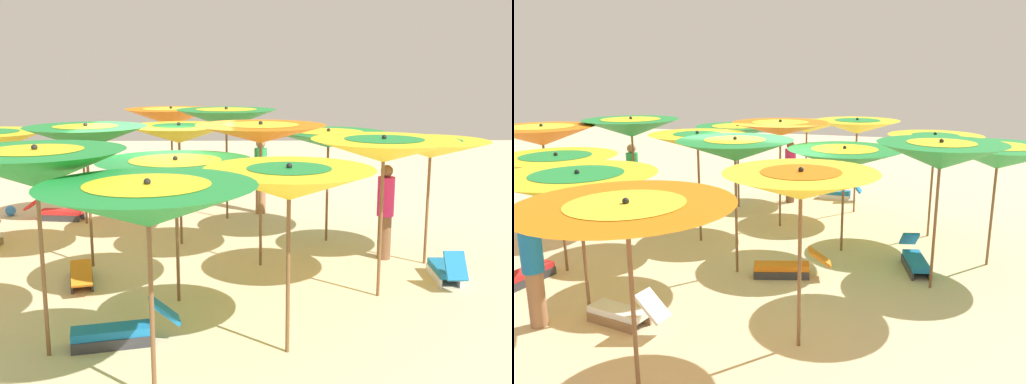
{
  "view_description": "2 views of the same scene",
  "coord_description": "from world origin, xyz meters",
  "views": [
    {
      "loc": [
        -1.45,
        10.16,
        3.37
      ],
      "look_at": [
        -1.66,
        -1.6,
        1.0
      ],
      "focal_mm": 43.02,
      "sensor_mm": 36.0,
      "label": 1
    },
    {
      "loc": [
        9.33,
        3.03,
        3.6
      ],
      "look_at": [
        -1.07,
        -0.14,
        0.97
      ],
      "focal_mm": 35.51,
      "sensor_mm": 36.0,
      "label": 2
    }
  ],
  "objects": [
    {
      "name": "beach_umbrella_10",
      "position": [
        1.21,
        -0.07,
        2.25
      ],
      "size": [
        2.04,
        2.04,
        2.49
      ],
      "color": "brown",
      "rests_on": "ground"
    },
    {
      "name": "beach_umbrella_15",
      "position": [
        5.09,
        0.24,
        2.14
      ],
      "size": [
        2.24,
        2.24,
        2.37
      ],
      "color": "brown",
      "rests_on": "ground"
    },
    {
      "name": "beach_umbrella_12",
      "position": [
        -0.5,
        4.34,
        2.07
      ],
      "size": [
        2.16,
        2.16,
        2.34
      ],
      "color": "brown",
      "rests_on": "ground"
    },
    {
      "name": "beach_umbrella_6",
      "position": [
        -0.19,
        -1.44,
        2.15
      ],
      "size": [
        2.01,
        2.01,
        2.38
      ],
      "color": "brown",
      "rests_on": "ground"
    },
    {
      "name": "lounger_0",
      "position": [
        2.81,
        -3.41,
        0.19
      ],
      "size": [
        1.35,
        0.48,
        0.53
      ],
      "rotation": [
        0.0,
        0.0,
        9.29
      ],
      "color": "#333338",
      "rests_on": "ground"
    },
    {
      "name": "beach_umbrella_9",
      "position": [
        -0.46,
        1.57,
        1.91
      ],
      "size": [
        2.25,
        2.25,
        2.16
      ],
      "color": "brown",
      "rests_on": "ground"
    },
    {
      "name": "ground",
      "position": [
        0.0,
        0.0,
        -0.02
      ],
      "size": [
        37.8,
        37.8,
        0.04
      ],
      "primitive_type": "cube",
      "color": "beige"
    },
    {
      "name": "beachgoer_1",
      "position": [
        -1.81,
        -4.04,
        0.93
      ],
      "size": [
        0.3,
        0.3,
        1.77
      ],
      "rotation": [
        0.0,
        0.0,
        1.53
      ],
      "color": "#A3704C",
      "rests_on": "ground"
    },
    {
      "name": "beach_umbrella_8",
      "position": [
        -1.95,
        3.26,
        2.07
      ],
      "size": [
        1.98,
        1.98,
        2.32
      ],
      "color": "brown",
      "rests_on": "ground"
    },
    {
      "name": "beach_umbrella_2",
      "position": [
        -1.03,
        -3.51,
        2.29
      ],
      "size": [
        2.21,
        2.21,
        2.55
      ],
      "color": "brown",
      "rests_on": "ground"
    },
    {
      "name": "beach_umbrella_3",
      "position": [
        0.36,
        -4.84,
        2.22
      ],
      "size": [
        2.23,
        2.23,
        2.48
      ],
      "color": "brown",
      "rests_on": "ground"
    },
    {
      "name": "beach_umbrella_14",
      "position": [
        3.36,
        1.61,
        2.21
      ],
      "size": [
        1.96,
        1.96,
        2.44
      ],
      "color": "brown",
      "rests_on": "ground"
    },
    {
      "name": "lounger_2",
      "position": [
        0.11,
        3.03,
        0.2
      ],
      "size": [
        1.38,
        0.64,
        0.57
      ],
      "rotation": [
        0.0,
        0.0,
        6.52
      ],
      "color": "#333338",
      "rests_on": "ground"
    },
    {
      "name": "beach_umbrella_13",
      "position": [
        0.91,
        3.31,
        2.27
      ],
      "size": [
        2.03,
        2.03,
        2.54
      ],
      "color": "brown",
      "rests_on": "ground"
    },
    {
      "name": "lounger_3",
      "position": [
        -4.66,
        0.81,
        0.21
      ],
      "size": [
        0.38,
        1.2,
        0.62
      ],
      "rotation": [
        0.0,
        0.0,
        4.68
      ],
      "color": "silver",
      "rests_on": "ground"
    },
    {
      "name": "beach_umbrella_5",
      "position": [
        -1.71,
        -0.09,
        2.3
      ],
      "size": [
        2.2,
        2.2,
        2.51
      ],
      "color": "brown",
      "rests_on": "ground"
    },
    {
      "name": "beach_umbrella_1",
      "position": [
        -3.06,
        -1.63,
        2.03
      ],
      "size": [
        2.2,
        2.2,
        2.24
      ],
      "color": "brown",
      "rests_on": "ground"
    },
    {
      "name": "beach_umbrella_4",
      "position": [
        -3.45,
        1.42,
        2.21
      ],
      "size": [
        2.11,
        2.11,
        2.44
      ],
      "color": "brown",
      "rests_on": "ground"
    },
    {
      "name": "beachgoer_2",
      "position": [
        3.93,
        -2.1,
        0.94
      ],
      "size": [
        0.3,
        0.3,
        1.79
      ],
      "rotation": [
        0.0,
        0.0,
        5.81
      ],
      "color": "#A3704C",
      "rests_on": "ground"
    },
    {
      "name": "lounger_4",
      "position": [
        3.55,
        -0.93,
        0.21
      ],
      "size": [
        0.55,
        1.36,
        0.61
      ],
      "rotation": [
        0.0,
        0.0,
        4.54
      ],
      "color": "olive",
      "rests_on": "ground"
    },
    {
      "name": "beach_umbrella_11",
      "position": [
        3.51,
        -1.56,
        1.98
      ],
      "size": [
        2.23,
        2.23,
        2.25
      ],
      "color": "brown",
      "rests_on": "ground"
    },
    {
      "name": "beach_umbrella_0",
      "position": [
        -4.6,
        -0.13,
        2.04
      ],
      "size": [
        1.96,
        1.96,
        2.25
      ],
      "color": "brown",
      "rests_on": "ground"
    },
    {
      "name": "beach_umbrella_7",
      "position": [
        2.08,
        -3.09,
        1.96
      ],
      "size": [
        2.09,
        2.09,
        2.2
      ],
      "color": "brown",
      "rests_on": "ground"
    },
    {
      "name": "lounger_1",
      "position": [
        1.16,
        0.86,
        0.19
      ],
      "size": [
        0.68,
        1.4,
        0.53
      ],
      "rotation": [
        0.0,
        0.0,
        4.99
      ],
      "color": "#333338",
      "rests_on": "ground"
    },
    {
      "name": "beachgoer_0",
      "position": [
        -3.94,
        -0.43,
        0.9
      ],
      "size": [
        0.3,
        0.3,
        1.71
      ],
      "rotation": [
        0.0,
        0.0,
        4.59
      ],
      "color": "brown",
      "rests_on": "ground"
    }
  ]
}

